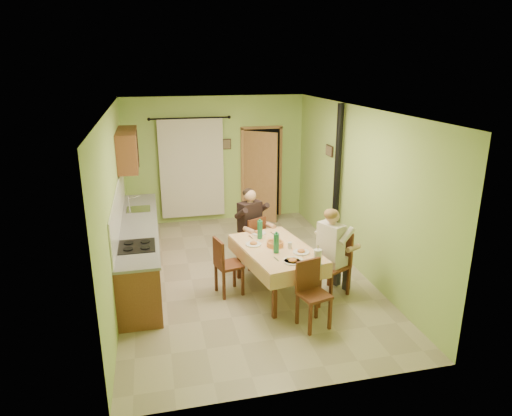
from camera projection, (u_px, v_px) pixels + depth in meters
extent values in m
cube|color=tan|center=(243.00, 274.00, 7.86)|extent=(4.00, 6.00, 0.01)
cube|color=#ACD36C|center=(216.00, 160.00, 10.21)|extent=(4.00, 0.04, 2.80)
cube|color=#ACD36C|center=(301.00, 277.00, 4.65)|extent=(4.00, 0.04, 2.80)
cube|color=#ACD36C|center=(115.00, 205.00, 7.00)|extent=(0.04, 6.00, 2.80)
cube|color=#ACD36C|center=(356.00, 189.00, 7.86)|extent=(0.04, 6.00, 2.80)
cube|color=white|center=(242.00, 109.00, 7.00)|extent=(4.00, 6.00, 0.04)
cube|color=brown|center=(140.00, 251.00, 7.73)|extent=(0.60, 3.60, 0.88)
cube|color=gray|center=(138.00, 225.00, 7.59)|extent=(0.64, 3.64, 0.04)
cube|color=white|center=(118.00, 207.00, 7.42)|extent=(0.02, 3.60, 0.66)
cube|color=silver|center=(138.00, 210.00, 8.32)|extent=(0.42, 0.42, 0.03)
cube|color=black|center=(137.00, 246.00, 6.65)|extent=(0.52, 0.56, 0.02)
cube|color=black|center=(160.00, 274.00, 6.86)|extent=(0.01, 0.55, 0.55)
cube|color=brown|center=(128.00, 149.00, 8.45)|extent=(0.35, 1.40, 0.70)
cylinder|color=black|center=(190.00, 118.00, 9.69)|extent=(1.70, 0.04, 0.04)
cube|color=silver|center=(192.00, 169.00, 10.05)|extent=(1.40, 0.06, 2.20)
cube|color=black|center=(261.00, 174.00, 10.54)|extent=(0.84, 0.03, 2.06)
cube|color=#A67345|center=(242.00, 175.00, 10.43)|extent=(0.06, 0.06, 2.12)
cube|color=#A67345|center=(280.00, 173.00, 10.62)|extent=(0.06, 0.06, 2.12)
cube|color=#A67345|center=(262.00, 128.00, 10.20)|extent=(0.96, 0.06, 0.06)
cube|color=#A67345|center=(260.00, 177.00, 10.26)|extent=(0.66, 0.55, 2.04)
cube|color=#DEAE79|center=(276.00, 249.00, 7.04)|extent=(1.26, 1.79, 0.04)
cube|color=#DEAE79|center=(302.00, 277.00, 6.36)|extent=(0.97, 0.19, 0.22)
cube|color=#DEAE79|center=(255.00, 237.00, 7.78)|extent=(0.97, 0.19, 0.22)
cube|color=#DEAE79|center=(247.00, 260.00, 6.88)|extent=(0.31, 1.61, 0.22)
cube|color=#DEAE79|center=(304.00, 250.00, 7.26)|extent=(0.31, 1.61, 0.22)
cylinder|color=white|center=(259.00, 233.00, 7.59)|extent=(0.25, 0.25, 0.02)
ellipsoid|color=#CC7233|center=(259.00, 232.00, 7.59)|extent=(0.12, 0.12, 0.05)
cylinder|color=white|center=(292.00, 262.00, 6.50)|extent=(0.25, 0.25, 0.02)
ellipsoid|color=#CC7233|center=(292.00, 260.00, 6.50)|extent=(0.12, 0.12, 0.05)
cylinder|color=white|center=(301.00, 252.00, 6.83)|extent=(0.25, 0.25, 0.02)
ellipsoid|color=#CC7233|center=(301.00, 251.00, 6.82)|extent=(0.12, 0.12, 0.05)
cylinder|color=white|center=(254.00, 244.00, 7.13)|extent=(0.25, 0.25, 0.02)
ellipsoid|color=#CC7233|center=(254.00, 243.00, 7.12)|extent=(0.12, 0.12, 0.05)
cylinder|color=orange|center=(275.00, 244.00, 7.06)|extent=(0.26, 0.26, 0.08)
cylinder|color=white|center=(293.00, 260.00, 6.55)|extent=(0.28, 0.28, 0.02)
cube|color=tan|center=(289.00, 258.00, 6.56)|extent=(0.06, 0.04, 0.03)
cube|color=tan|center=(295.00, 259.00, 6.55)|extent=(0.07, 0.07, 0.03)
cube|color=tan|center=(293.00, 259.00, 6.54)|extent=(0.06, 0.07, 0.03)
cylinder|color=silver|center=(290.00, 245.00, 6.98)|extent=(0.07, 0.07, 0.10)
cylinder|color=silver|center=(277.00, 235.00, 7.38)|extent=(0.07, 0.07, 0.10)
cylinder|color=white|center=(318.00, 257.00, 6.39)|extent=(0.11, 0.11, 0.22)
cylinder|color=silver|center=(318.00, 255.00, 6.38)|extent=(0.02, 0.02, 0.30)
cube|color=#562917|center=(251.00, 240.00, 8.07)|extent=(0.50, 0.50, 0.04)
cube|color=#562917|center=(257.00, 230.00, 7.87)|extent=(0.36, 0.20, 0.43)
cube|color=#562917|center=(314.00, 295.00, 6.16)|extent=(0.46, 0.46, 0.04)
cube|color=#562917|center=(308.00, 274.00, 6.24)|extent=(0.38, 0.13, 0.43)
cube|color=#562917|center=(331.00, 266.00, 7.05)|extent=(0.62, 0.62, 0.04)
cube|color=#562917|center=(341.00, 246.00, 7.09)|extent=(0.24, 0.43, 0.53)
cube|color=#562917|center=(229.00, 265.00, 7.08)|extent=(0.46, 0.46, 0.04)
cube|color=#562917|center=(219.00, 253.00, 6.93)|extent=(0.13, 0.38, 0.43)
cube|color=black|center=(254.00, 238.00, 7.97)|extent=(0.50, 0.52, 0.16)
cube|color=black|center=(250.00, 217.00, 7.96)|extent=(0.46, 0.37, 0.54)
sphere|color=tan|center=(250.00, 196.00, 7.83)|extent=(0.21, 0.21, 0.21)
ellipsoid|color=black|center=(249.00, 193.00, 7.85)|extent=(0.21, 0.21, 0.16)
cube|color=beige|center=(335.00, 260.00, 7.08)|extent=(0.52, 0.50, 0.16)
cube|color=beige|center=(331.00, 241.00, 6.90)|extent=(0.37, 0.46, 0.54)
sphere|color=tan|center=(333.00, 216.00, 6.79)|extent=(0.21, 0.21, 0.21)
ellipsoid|color=olive|center=(331.00, 214.00, 6.75)|extent=(0.21, 0.21, 0.16)
cylinder|color=black|center=(337.00, 181.00, 8.40)|extent=(0.12, 0.12, 2.80)
cylinder|color=black|center=(333.00, 244.00, 8.78)|extent=(0.24, 0.24, 0.30)
cube|color=black|center=(227.00, 144.00, 10.13)|extent=(0.19, 0.03, 0.23)
cube|color=brown|center=(329.00, 151.00, 8.83)|extent=(0.03, 0.31, 0.21)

